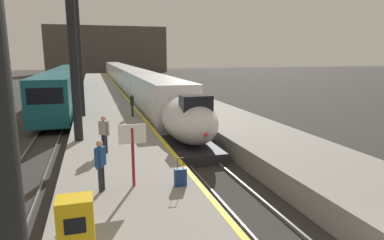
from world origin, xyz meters
The scene contains 18 objects.
platform_left centered at (-4.05, 24.75, 0.53)m, with size 4.80×110.00×1.05m, color gray.
platform_right centered at (4.05, 24.75, 0.53)m, with size 4.80×110.00×1.05m, color gray.
platform_left_safety_stripe centered at (-1.77, 24.75, 1.05)m, with size 0.20×107.80×0.01m, color yellow.
rail_main_left centered at (-0.75, 27.50, 0.06)m, with size 0.08×110.00×0.12m, color slate.
rail_main_right centered at (0.75, 27.50, 0.06)m, with size 0.08×110.00×0.12m, color slate.
rail_secondary_left centered at (-8.85, 27.50, 0.06)m, with size 0.08×110.00×0.12m, color slate.
rail_secondary_right centered at (-7.35, 27.50, 0.06)m, with size 0.08×110.00×0.12m, color slate.
highspeed_train_main centered at (0.00, 47.13, 1.98)m, with size 2.92×74.77×3.60m.
regional_train_adjacent centered at (-8.10, 37.53, 2.13)m, with size 2.85×36.60×3.80m.
station_column_mid centered at (-5.90, 13.59, 6.46)m, with size 4.00×0.68×8.97m.
station_column_far centered at (-5.90, 20.95, 7.06)m, with size 4.00×0.68×10.10m.
passenger_near_edge centered at (-4.97, 6.51, 2.04)m, with size 0.37×0.52×1.69m.
passenger_mid_platform centered at (-4.70, 10.92, 2.04)m, with size 0.45×0.42×1.69m.
passenger_far_waiting centered at (-2.43, 19.69, 2.04)m, with size 0.30×0.56×1.69m.
rolling_suitcase centered at (-2.41, 6.21, 1.35)m, with size 0.40×0.22×0.98m.
ticket_machine_yellow centered at (-5.55, 2.41, 1.79)m, with size 0.76×0.62×1.60m.
departure_info_board centered at (-3.92, 6.64, 2.56)m, with size 0.90×0.10×2.12m.
terminus_back_wall centered at (0.00, 102.00, 7.00)m, with size 36.00×2.00×14.00m, color #4C4742.
Camera 1 is at (-5.08, -4.08, 5.40)m, focal length 31.12 mm.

